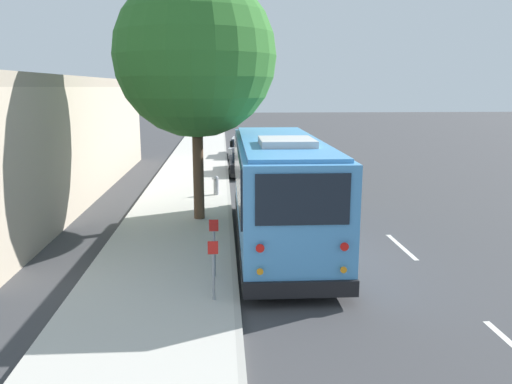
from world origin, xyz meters
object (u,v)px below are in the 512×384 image
parked_sedan_black (246,163)px  sign_post_near (213,270)px  shuttle_bus (280,186)px  street_tree (195,45)px  sign_post_far (214,247)px  parked_sedan_silver (243,148)px  fire_hydrant (216,185)px

parked_sedan_black → sign_post_near: size_ratio=3.19×
shuttle_bus → street_tree: (2.73, 2.49, 4.20)m
street_tree → sign_post_far: street_tree is taller
parked_sedan_silver → sign_post_near: bearing=-179.2°
sign_post_near → sign_post_far: 1.33m
street_tree → fire_hydrant: bearing=-8.5°
sign_post_near → sign_post_far: size_ratio=0.92×
sign_post_near → sign_post_far: sign_post_far is taller
shuttle_bus → street_tree: 5.59m
shuttle_bus → sign_post_far: bearing=147.7°
street_tree → shuttle_bus: bearing=-137.7°
sign_post_far → street_tree: bearing=6.0°
sign_post_far → shuttle_bus: bearing=-33.0°
shuttle_bus → sign_post_far: size_ratio=6.54×
parked_sedan_black → sign_post_far: 15.32m
street_tree → fire_hydrant: (3.70, -0.55, -5.41)m
sign_post_far → fire_hydrant: size_ratio=1.74×
shuttle_bus → sign_post_near: (-4.25, 1.90, -0.94)m
parked_sedan_silver → street_tree: size_ratio=0.50×
fire_hydrant → sign_post_near: bearing=-179.8°
parked_sedan_silver → parked_sedan_black: bearing=-176.4°
street_tree → sign_post_near: street_tree is taller
shuttle_bus → street_tree: size_ratio=1.03×
parked_sedan_silver → street_tree: bearing=176.9°
shuttle_bus → sign_post_near: size_ratio=7.09×
parked_sedan_black → sign_post_far: bearing=174.2°
parked_sedan_silver → street_tree: street_tree is taller
parked_sedan_black → fire_hydrant: size_ratio=5.11×
parked_sedan_silver → fire_hydrant: bearing=177.1°
shuttle_bus → sign_post_near: shuttle_bus is taller
sign_post_near → parked_sedan_black: bearing=-5.2°
parked_sedan_black → fire_hydrant: 6.10m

